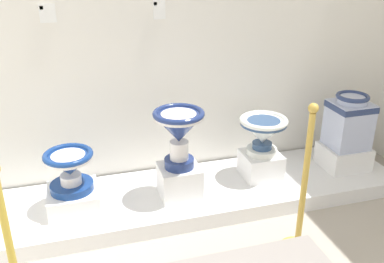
# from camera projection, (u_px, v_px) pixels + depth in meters

# --- Properties ---
(display_platform) EXTENTS (3.73, 0.79, 0.13)m
(display_platform) POSITION_uv_depth(u_px,v_px,m) (174.00, 197.00, 3.40)
(display_platform) COLOR white
(display_platform) RESTS_ON ground_plane
(plinth_block_slender_white) EXTENTS (0.36, 0.36, 0.15)m
(plinth_block_slender_white) POSITION_uv_depth(u_px,v_px,m) (74.00, 198.00, 3.14)
(plinth_block_slender_white) COLOR white
(plinth_block_slender_white) RESTS_ON display_platform
(antique_toilet_slender_white) EXTENTS (0.35, 0.35, 0.30)m
(antique_toilet_slender_white) POSITION_uv_depth(u_px,v_px,m) (69.00, 167.00, 3.04)
(antique_toilet_slender_white) COLOR navy
(antique_toilet_slender_white) RESTS_ON plinth_block_slender_white
(plinth_block_tall_cobalt) EXTENTS (0.31, 0.28, 0.25)m
(plinth_block_tall_cobalt) POSITION_uv_depth(u_px,v_px,m) (179.00, 181.00, 3.27)
(plinth_block_tall_cobalt) COLOR white
(plinth_block_tall_cobalt) RESTS_ON display_platform
(antique_toilet_tall_cobalt) EXTENTS (0.38, 0.38, 0.45)m
(antique_toilet_tall_cobalt) POSITION_uv_depth(u_px,v_px,m) (179.00, 129.00, 3.10)
(antique_toilet_tall_cobalt) COLOR navy
(antique_toilet_tall_cobalt) RESTS_ON plinth_block_tall_cobalt
(plinth_block_squat_floral) EXTENTS (0.31, 0.30, 0.21)m
(plinth_block_squat_floral) POSITION_uv_depth(u_px,v_px,m) (261.00, 165.00, 3.56)
(plinth_block_squat_floral) COLOR white
(plinth_block_squat_floral) RESTS_ON display_platform
(antique_toilet_squat_floral) EXTENTS (0.39, 0.39, 0.31)m
(antique_toilet_squat_floral) POSITION_uv_depth(u_px,v_px,m) (263.00, 131.00, 3.44)
(antique_toilet_squat_floral) COLOR white
(antique_toilet_squat_floral) RESTS_ON plinth_block_squat_floral
(plinth_block_leftmost) EXTENTS (0.37, 0.33, 0.20)m
(plinth_block_leftmost) POSITION_uv_depth(u_px,v_px,m) (343.00, 156.00, 3.72)
(plinth_block_leftmost) COLOR white
(plinth_block_leftmost) RESTS_ON display_platform
(antique_toilet_leftmost) EXTENTS (0.32, 0.30, 0.47)m
(antique_toilet_leftmost) POSITION_uv_depth(u_px,v_px,m) (349.00, 120.00, 3.58)
(antique_toilet_leftmost) COLOR silver
(antique_toilet_leftmost) RESTS_ON plinth_block_leftmost
(info_placard_second) EXTENTS (0.11, 0.01, 0.13)m
(info_placard_second) POSITION_uv_depth(u_px,v_px,m) (47.00, 13.00, 3.00)
(info_placard_second) COLOR white
(info_placard_third) EXTENTS (0.09, 0.01, 0.14)m
(info_placard_third) POSITION_uv_depth(u_px,v_px,m) (159.00, 9.00, 3.21)
(info_placard_third) COLOR white
(stanchion_post_near_right) EXTENTS (0.23, 0.23, 1.06)m
(stanchion_post_near_right) POSITION_uv_depth(u_px,v_px,m) (302.00, 206.00, 2.78)
(stanchion_post_near_right) COLOR gold
(stanchion_post_near_right) RESTS_ON ground_plane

